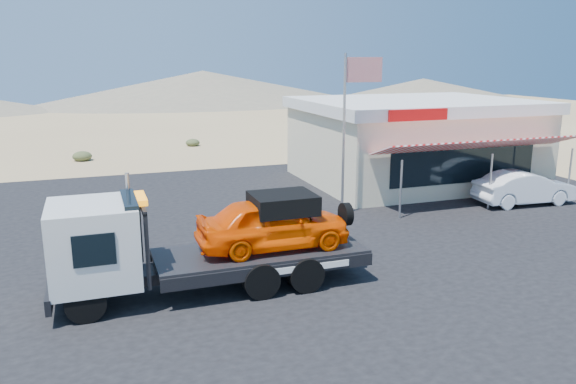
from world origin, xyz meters
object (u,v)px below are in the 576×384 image
tow_truck (205,238)px  white_sedan (524,188)px  jerky_store (413,140)px  flagpole (350,116)px

tow_truck → white_sedan: (13.96, 4.25, -0.72)m
jerky_store → flagpole: flagpole is taller
tow_truck → flagpole: (6.54, 5.31, 2.35)m
white_sedan → flagpole: size_ratio=0.68×
white_sedan → jerky_store: jerky_store is taller
tow_truck → white_sedan: bearing=16.9°
white_sedan → flagpole: bearing=85.7°
white_sedan → flagpole: (-7.42, 1.06, 3.07)m
flagpole → white_sedan: bearing=-8.1°
jerky_store → tow_truck: bearing=-141.1°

